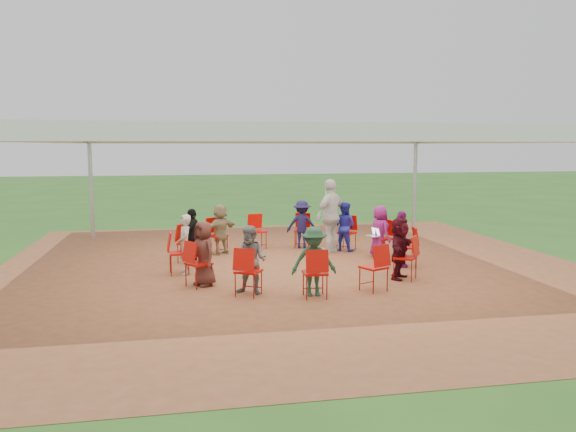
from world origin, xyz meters
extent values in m
plane|color=#295A1C|center=(0.00, 0.00, 0.00)|extent=(80.00, 80.00, 0.00)
plane|color=brown|center=(0.00, 0.00, 0.01)|extent=(13.00, 13.00, 0.00)
cylinder|color=#B2B2B7|center=(-5.00, 5.00, 1.50)|extent=(0.12, 0.12, 3.00)
cylinder|color=#B2B2B7|center=(5.00, 5.00, 1.50)|extent=(0.12, 0.12, 3.00)
plane|color=white|center=(0.00, 0.00, 3.00)|extent=(10.30, 10.30, 0.00)
cube|color=white|center=(0.00, -5.15, 2.88)|extent=(10.30, 0.03, 0.24)
cube|color=white|center=(0.00, 5.15, 2.88)|extent=(10.30, 0.03, 0.24)
cube|color=white|center=(-5.15, 0.00, 2.88)|extent=(0.03, 10.30, 0.24)
cube|color=white|center=(5.15, 0.00, 2.88)|extent=(0.03, 10.30, 0.24)
imported|color=#84196C|center=(2.27, 0.74, 0.64)|extent=(0.52, 0.69, 1.26)
imported|color=#2729AB|center=(1.67, 1.71, 0.64)|extent=(0.69, 0.68, 1.26)
imported|color=#19153D|center=(0.68, 2.29, 0.64)|extent=(0.90, 0.62, 1.26)
imported|color=#9A8860|center=(-1.50, 1.86, 0.64)|extent=(1.19, 1.07, 1.26)
imported|color=black|center=(-2.19, 0.95, 0.64)|extent=(0.64, 0.83, 1.26)
imported|color=#B2AD9D|center=(-2.38, -0.18, 0.64)|extent=(0.33, 0.48, 1.26)
imported|color=#4F2620|center=(-2.03, -1.26, 0.64)|extent=(0.62, 0.71, 1.26)
imported|color=slate|center=(-1.21, -2.06, 0.64)|extent=(0.71, 0.62, 1.26)
imported|color=#20462E|center=(-0.11, -2.39, 0.64)|extent=(0.83, 0.44, 1.26)
imported|color=#380811|center=(1.90, -1.45, 0.64)|extent=(1.06, 1.20, 1.26)
imported|color=#84196C|center=(2.36, -0.40, 0.64)|extent=(0.50, 0.79, 1.26)
imported|color=silver|center=(1.27, 1.56, 0.94)|extent=(1.21, 1.10, 1.87)
torus|color=black|center=(0.68, 0.81, 0.02)|extent=(0.34, 0.34, 0.03)
torus|color=black|center=(0.72, 0.77, 0.02)|extent=(0.27, 0.27, 0.03)
cube|color=#B7B7BC|center=(2.06, 0.67, 0.54)|extent=(0.29, 0.35, 0.01)
cube|color=#B7B7BC|center=(2.16, 0.70, 0.65)|extent=(0.16, 0.31, 0.20)
cube|color=#CCE0FF|center=(2.16, 0.70, 0.65)|extent=(0.13, 0.27, 0.17)
camera|label=1|loc=(-2.42, -12.02, 2.72)|focal=35.00mm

